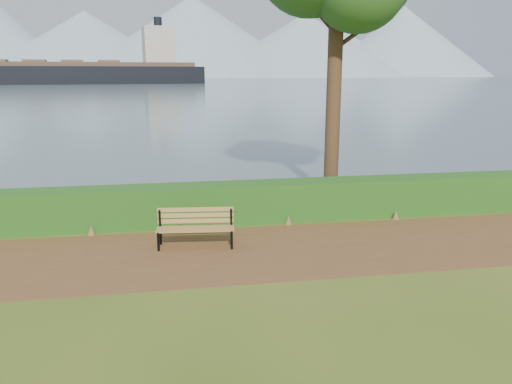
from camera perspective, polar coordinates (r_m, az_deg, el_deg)
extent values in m
plane|color=#3F5719|center=(10.50, -2.23, -7.50)|extent=(140.00, 140.00, 0.00)
cube|color=brown|center=(10.78, -2.44, -6.91)|extent=(40.00, 3.40, 0.01)
cube|color=#1E4714|center=(12.81, -3.80, -1.27)|extent=(32.00, 0.85, 1.00)
cube|color=#3F5266|center=(269.75, -9.82, 12.57)|extent=(700.00, 510.00, 0.00)
cone|color=#869DB3|center=(409.46, -18.82, 15.70)|extent=(160.00, 160.00, 48.00)
cone|color=#869DB3|center=(416.16, -7.23, 17.21)|extent=(190.00, 190.00, 62.00)
cone|color=#869DB3|center=(425.09, 5.56, 16.36)|extent=(170.00, 170.00, 50.00)
cone|color=#869DB3|center=(466.17, 16.40, 16.13)|extent=(150.00, 150.00, 58.00)
cone|color=#869DB3|center=(440.02, -11.39, 15.09)|extent=(120.00, 120.00, 35.00)
cone|color=#869DB3|center=(460.57, 9.67, 15.39)|extent=(130.00, 130.00, 40.00)
cube|color=black|center=(10.98, -11.10, -5.62)|extent=(0.05, 0.06, 0.42)
cube|color=black|center=(11.31, -10.89, -4.01)|extent=(0.05, 0.06, 0.81)
cube|color=black|center=(11.12, -11.01, -4.38)|extent=(0.10, 0.49, 0.05)
cube|color=black|center=(10.90, -2.78, -5.53)|extent=(0.05, 0.06, 0.42)
cube|color=black|center=(11.23, -2.84, -3.91)|extent=(0.05, 0.06, 0.81)
cube|color=black|center=(11.03, -2.81, -4.28)|extent=(0.10, 0.49, 0.05)
cube|color=olive|center=(10.87, -6.98, -4.49)|extent=(1.69, 0.26, 0.03)
cube|color=olive|center=(10.98, -6.95, -4.30)|extent=(1.69, 0.26, 0.03)
cube|color=olive|center=(11.10, -6.92, -4.11)|extent=(1.69, 0.26, 0.03)
cube|color=olive|center=(11.21, -6.89, -3.92)|extent=(1.69, 0.26, 0.03)
cube|color=olive|center=(11.23, -6.89, -3.29)|extent=(1.69, 0.22, 0.10)
cube|color=olive|center=(11.19, -6.91, -2.64)|extent=(1.69, 0.22, 0.10)
cube|color=olive|center=(11.16, -6.93, -1.99)|extent=(1.69, 0.22, 0.10)
cylinder|color=#382417|center=(15.06, 8.98, 13.89)|extent=(0.43, 0.43, 7.80)
cylinder|color=#382417|center=(15.25, 10.92, 17.07)|extent=(1.14, 0.13, 0.85)
cylinder|color=#382417|center=(15.10, 7.40, 19.30)|extent=(0.88, 0.41, 0.78)
cube|color=black|center=(171.33, -19.20, 12.12)|extent=(77.46, 23.37, 7.65)
cube|color=#4E3B2E|center=(171.33, -19.32, 13.61)|extent=(71.23, 21.26, 1.31)
cube|color=beige|center=(173.13, -11.04, 16.05)|extent=(11.08, 10.39, 12.03)
cylinder|color=black|center=(173.62, -11.15, 18.39)|extent=(2.62, 2.62, 3.83)
cube|color=brown|center=(171.94, -23.98, 13.51)|extent=(7.57, 8.12, 0.87)
cube|color=brown|center=(171.38, -20.25, 13.83)|extent=(7.57, 8.12, 0.87)
cube|color=brown|center=(171.50, -16.49, 14.10)|extent=(7.57, 8.12, 0.87)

